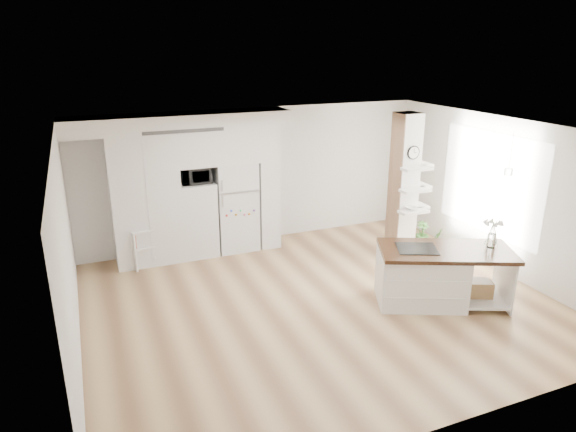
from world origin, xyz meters
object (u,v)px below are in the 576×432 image
(refrigerator, at_px, (235,206))
(bookshelf, at_px, (149,248))
(floor_plant_a, at_px, (436,240))
(kitchen_island, at_px, (429,275))

(refrigerator, xyz_separation_m, bookshelf, (-1.70, -0.18, -0.56))
(refrigerator, xyz_separation_m, floor_plant_a, (3.49, -1.72, -0.62))
(floor_plant_a, bearing_deg, kitchen_island, -131.21)
(kitchen_island, height_order, floor_plant_a, kitchen_island)
(refrigerator, relative_size, floor_plant_a, 3.45)
(refrigerator, relative_size, bookshelf, 2.40)
(kitchen_island, bearing_deg, bookshelf, 164.96)
(kitchen_island, relative_size, bookshelf, 3.02)
(kitchen_island, xyz_separation_m, floor_plant_a, (1.40, 1.59, -0.21))
(refrigerator, bearing_deg, kitchen_island, -57.65)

